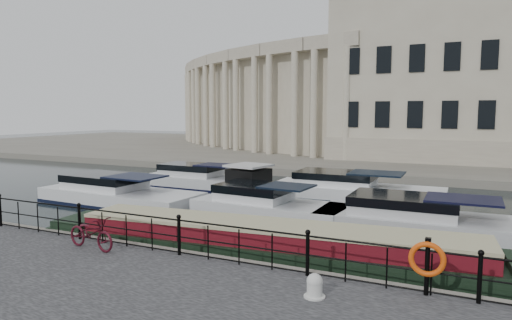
% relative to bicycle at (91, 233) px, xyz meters
% --- Properties ---
extents(ground_plane, '(160.00, 160.00, 0.00)m').
position_rel_bicycle_xyz_m(ground_plane, '(2.79, 2.94, -1.06)').
color(ground_plane, black).
rests_on(ground_plane, ground).
extents(far_bank, '(120.00, 42.00, 0.55)m').
position_rel_bicycle_xyz_m(far_bank, '(2.79, 41.94, -0.78)').
color(far_bank, '#6B665B').
rests_on(far_bank, ground_plane).
extents(railing, '(24.14, 0.14, 1.22)m').
position_rel_bicycle_xyz_m(railing, '(2.79, 0.69, 0.14)').
color(railing, black).
rests_on(railing, near_quay).
extents(civic_building, '(53.55, 31.84, 16.85)m').
position_rel_bicycle_xyz_m(civic_building, '(1.79, 37.65, 5.98)').
color(civic_building, '#ADA38C').
rests_on(civic_building, far_bank).
extents(bicycle, '(2.01, 0.90, 1.02)m').
position_rel_bicycle_xyz_m(bicycle, '(0.00, 0.00, 0.00)').
color(bicycle, '#430C18').
rests_on(bicycle, near_quay).
extents(mooring_bollard, '(0.50, 0.50, 0.56)m').
position_rel_bicycle_xyz_m(mooring_bollard, '(7.39, -0.56, -0.25)').
color(mooring_bollard, silver).
rests_on(mooring_bollard, near_quay).
extents(life_ring_post, '(0.83, 0.21, 1.35)m').
position_rel_bicycle_xyz_m(life_ring_post, '(9.69, 0.62, 0.34)').
color(life_ring_post, black).
rests_on(life_ring_post, near_quay).
extents(narrowboat, '(16.55, 3.66, 1.60)m').
position_rel_bicycle_xyz_m(narrowboat, '(4.74, 2.92, -0.69)').
color(narrowboat, black).
rests_on(narrowboat, ground_plane).
extents(harbour_hut, '(2.98, 2.64, 2.16)m').
position_rel_bicycle_xyz_m(harbour_hut, '(0.26, 10.44, -0.11)').
color(harbour_hut, '#6B665B').
rests_on(harbour_hut, ground_plane).
extents(cabin_cruisers, '(23.84, 9.81, 1.99)m').
position_rel_bicycle_xyz_m(cabin_cruisers, '(1.38, 10.35, -0.69)').
color(cabin_cruisers, white).
rests_on(cabin_cruisers, ground_plane).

